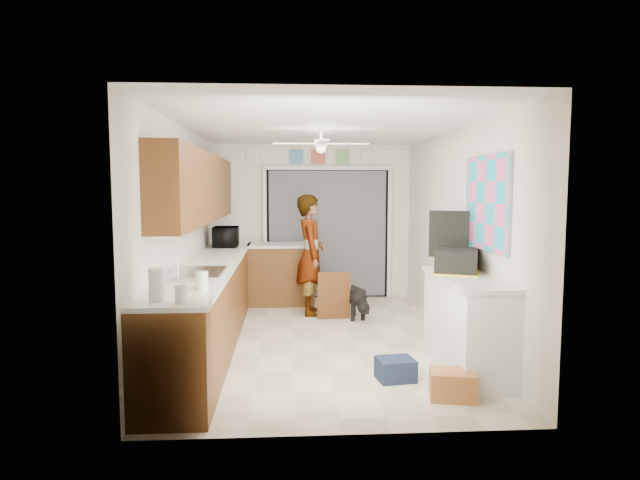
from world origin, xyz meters
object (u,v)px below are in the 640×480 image
object	(u,v)px
navy_crate	(396,369)
man	(311,255)
dog	(353,301)
suitcase	(457,261)
microwave	(226,237)
paper_towel_roll	(156,285)
cardboard_box	(453,385)

from	to	relation	value
navy_crate	man	size ratio (longest dim) A/B	0.20
man	dog	bearing A→B (deg)	-118.42
suitcase	dog	distance (m)	2.24
microwave	paper_towel_roll	xyz separation A→B (m)	(-0.09, -3.82, -0.02)
dog	paper_towel_roll	bearing A→B (deg)	-137.54
microwave	suitcase	world-z (taller)	microwave
suitcase	dog	size ratio (longest dim) A/B	0.89
microwave	dog	bearing A→B (deg)	-111.64
suitcase	man	size ratio (longest dim) A/B	0.32
microwave	dog	size ratio (longest dim) A/B	0.86
navy_crate	man	world-z (taller)	man
microwave	cardboard_box	world-z (taller)	microwave
microwave	dog	world-z (taller)	microwave
microwave	cardboard_box	bearing A→B (deg)	-148.63
paper_towel_roll	man	xyz separation A→B (m)	(1.32, 3.47, -0.22)
cardboard_box	man	bearing A→B (deg)	108.72
paper_towel_roll	cardboard_box	size ratio (longest dim) A/B	0.66
navy_crate	dog	size ratio (longest dim) A/B	0.55
man	dog	xyz separation A→B (m)	(0.58, -0.31, -0.61)
navy_crate	dog	distance (m)	2.41
paper_towel_roll	suitcase	world-z (taller)	paper_towel_roll
suitcase	dog	xyz separation A→B (m)	(-0.82, 1.91, -0.82)
paper_towel_roll	man	size ratio (longest dim) A/B	0.15
microwave	man	xyz separation A→B (m)	(1.23, -0.34, -0.23)
man	paper_towel_roll	bearing A→B (deg)	158.71
dog	cardboard_box	bearing A→B (deg)	-96.75
microwave	navy_crate	distance (m)	3.73
paper_towel_roll	man	bearing A→B (deg)	69.20
microwave	dog	xyz separation A→B (m)	(1.81, -0.65, -0.85)
man	microwave	bearing A→B (deg)	73.85
cardboard_box	dog	bearing A→B (deg)	99.88
cardboard_box	navy_crate	bearing A→B (deg)	130.40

